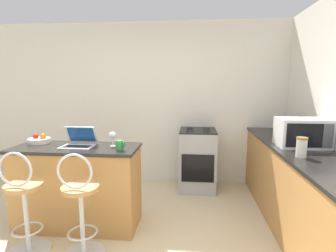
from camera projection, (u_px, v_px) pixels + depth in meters
wall_back at (145, 104)px, 4.34m from camera, size 12.00×0.06×2.60m
breakfast_bar at (78, 186)px, 2.98m from camera, size 1.38×0.57×0.93m
counter_right at (300, 190)px, 2.87m from camera, size 0.62×2.84×0.93m
bar_stool_near at (24, 206)px, 2.46m from camera, size 0.40×0.40×1.02m
bar_stool_far at (81, 208)px, 2.40m from camera, size 0.40×0.40×1.02m
laptop at (79, 141)px, 2.92m from camera, size 0.35×0.30×0.21m
microwave at (302, 133)px, 2.89m from camera, size 0.52×0.37×0.31m
stove_range at (197, 159)px, 4.05m from camera, size 0.55×0.60×0.94m
fruit_bowl at (40, 140)px, 3.08m from camera, size 0.25×0.25×0.11m
pepper_mill at (276, 128)px, 3.44m from camera, size 0.06×0.06×0.23m
storage_jar at (302, 147)px, 2.46m from camera, size 0.10×0.10×0.19m
wine_glass_tall at (113, 136)px, 2.90m from camera, size 0.08×0.08×0.16m
mug_green at (120, 145)px, 2.74m from camera, size 0.10×0.08×0.10m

